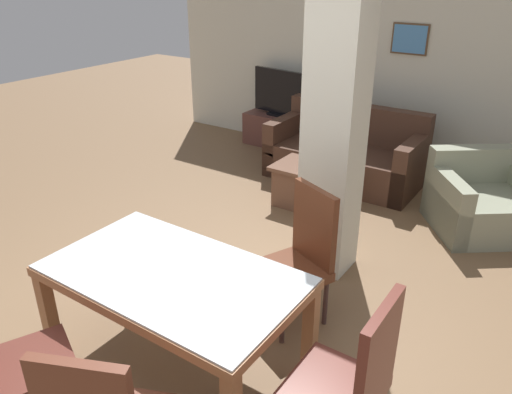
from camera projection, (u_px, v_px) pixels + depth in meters
name	position (u px, v px, depth m)	size (l,w,h in m)	color
ground_plane	(180.00, 363.00, 3.33)	(18.00, 18.00, 0.00)	brown
back_wall	(417.00, 61.00, 6.03)	(7.20, 0.09, 2.70)	silver
divider_pillar	(336.00, 115.00, 3.86)	(0.42, 0.37, 2.70)	silver
dining_table	(174.00, 292.00, 3.08)	(1.59, 0.92, 0.72)	#9C6640
dining_chair_head_right	(352.00, 378.00, 2.49)	(0.46, 0.46, 1.02)	#5F2A20
dining_chair_near_left	(7.00, 355.00, 2.64)	(0.61, 0.61, 1.02)	#5C2B22
dining_chair_far_right	(300.00, 254.00, 3.56)	(0.61, 0.61, 1.02)	#592C19
sofa	(346.00, 156.00, 6.05)	(1.79, 0.86, 0.87)	#472C20
armchair	(483.00, 204.00, 4.91)	(1.25, 1.24, 0.76)	gray
coffee_table	(305.00, 185.00, 5.41)	(0.66, 0.54, 0.46)	brown
bottle	(315.00, 157.00, 5.32)	(0.08, 0.08, 0.22)	#B2B7BC
tv_stand	(281.00, 131.00, 7.17)	(1.08, 0.40, 0.46)	brown
tv_screen	(282.00, 94.00, 6.94)	(0.95, 0.25, 0.64)	black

